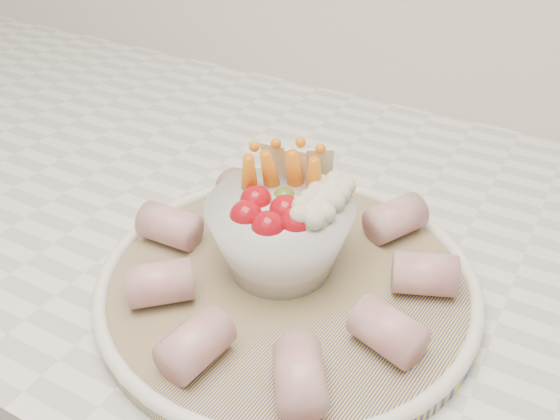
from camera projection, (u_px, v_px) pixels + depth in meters
The scene contains 3 objects.
serving_platter at pixel (288, 283), 0.53m from camera, with size 0.35×0.35×0.02m.
veggie_bowl at pixel (283, 229), 0.52m from camera, with size 0.12×0.12×0.10m.
cured_meat_rolls at pixel (288, 264), 0.52m from camera, with size 0.28×0.28×0.04m.
Camera 1 is at (0.25, 0.99, 1.29)m, focal length 40.00 mm.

